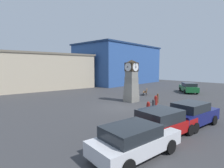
{
  "coord_description": "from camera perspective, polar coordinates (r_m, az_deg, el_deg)",
  "views": [
    {
      "loc": [
        -11.76,
        -11.65,
        3.87
      ],
      "look_at": [
        1.18,
        2.48,
        2.01
      ],
      "focal_mm": 28.0,
      "sensor_mm": 36.0,
      "label": 1
    }
  ],
  "objects": [
    {
      "name": "ground_plane",
      "position": [
        17.01,
        2.74,
        -7.62
      ],
      "size": [
        71.32,
        71.32,
        0.0
      ],
      "primitive_type": "plane",
      "color": "#38383A"
    },
    {
      "name": "clock_tower",
      "position": [
        19.6,
        6.35,
        0.69
      ],
      "size": [
        1.49,
        1.43,
        4.67
      ],
      "color": "slate",
      "rests_on": "ground_plane"
    },
    {
      "name": "bollard_near_tower",
      "position": [
        15.23,
        11.76,
        -7.41
      ],
      "size": [
        0.3,
        0.3,
        0.96
      ],
      "color": "maroon",
      "rests_on": "ground_plane"
    },
    {
      "name": "bollard_mid_row",
      "position": [
        16.51,
        13.41,
        -6.45
      ],
      "size": [
        0.28,
        0.28,
        0.95
      ],
      "color": "#333338",
      "rests_on": "ground_plane"
    },
    {
      "name": "bollard_far_row",
      "position": [
        17.7,
        14.1,
        -5.4
      ],
      "size": [
        0.31,
        0.31,
        1.11
      ],
      "color": "maroon",
      "rests_on": "ground_plane"
    },
    {
      "name": "bollard_end_row",
      "position": [
        19.43,
        14.68,
        -4.54
      ],
      "size": [
        0.21,
        0.21,
        1.05
      ],
      "color": "brown",
      "rests_on": "ground_plane"
    },
    {
      "name": "car_navy_sedan",
      "position": [
        8.04,
        7.32,
        -17.54
      ],
      "size": [
        4.36,
        2.18,
        1.4
      ],
      "color": "silver",
      "rests_on": "ground_plane"
    },
    {
      "name": "car_near_tower",
      "position": [
        10.47,
        15.99,
        -11.92
      ],
      "size": [
        4.17,
        2.42,
        1.52
      ],
      "color": "#A51111",
      "rests_on": "ground_plane"
    },
    {
      "name": "car_by_building",
      "position": [
        12.86,
        24.68,
        -8.8
      ],
      "size": [
        4.13,
        2.15,
        1.57
      ],
      "color": "navy",
      "rests_on": "ground_plane"
    },
    {
      "name": "car_far_lot",
      "position": [
        28.98,
        23.71,
        -1.06
      ],
      "size": [
        4.63,
        4.24,
        1.5
      ],
      "color": "#19602D",
      "rests_on": "ground_plane"
    },
    {
      "name": "bench",
      "position": [
        24.62,
        10.92,
        -2.36
      ],
      "size": [
        1.62,
        1.34,
        0.9
      ],
      "color": "brown",
      "rests_on": "ground_plane"
    },
    {
      "name": "warehouse_blue_far",
      "position": [
        33.39,
        -24.52,
        3.77
      ],
      "size": [
        21.03,
        10.68,
        6.23
      ],
      "color": "#B7A88E",
      "rests_on": "ground_plane"
    },
    {
      "name": "storefront_low_left",
      "position": [
        43.01,
        2.28,
        6.35
      ],
      "size": [
        21.27,
        13.68,
        8.92
      ],
      "color": "#2D5193",
      "rests_on": "ground_plane"
    }
  ]
}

